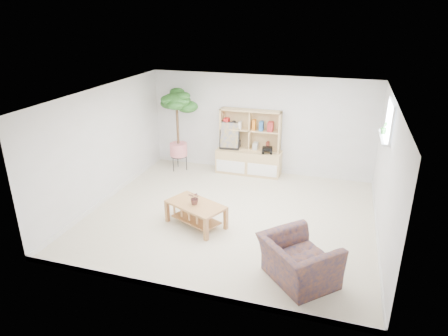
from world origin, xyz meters
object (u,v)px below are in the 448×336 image
(storage_unit, at_px, (249,143))
(armchair, at_px, (299,258))
(floor_tree, at_px, (178,131))
(coffee_table, at_px, (196,214))

(storage_unit, bearing_deg, armchair, -66.20)
(floor_tree, relative_size, armchair, 1.96)
(floor_tree, bearing_deg, coffee_table, -60.63)
(storage_unit, xyz_separation_m, armchair, (1.73, -3.92, -0.41))
(floor_tree, bearing_deg, armchair, -46.24)
(floor_tree, height_order, armchair, floor_tree)
(coffee_table, height_order, armchair, armchair)
(coffee_table, relative_size, floor_tree, 0.54)
(storage_unit, distance_m, floor_tree, 1.79)
(coffee_table, relative_size, armchair, 1.05)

